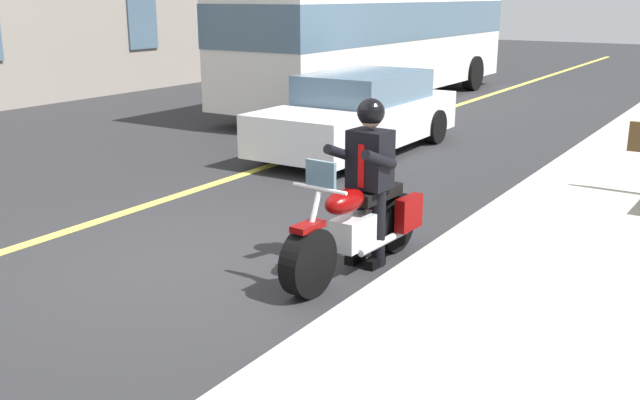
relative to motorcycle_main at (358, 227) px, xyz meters
name	(u,v)px	position (x,y,z in m)	size (l,w,h in m)	color
ground_plane	(190,265)	(0.86, -1.53, -0.45)	(80.00, 80.00, 0.00)	#28282B
lane_center_stripe	(64,232)	(0.86, -3.53, -0.45)	(60.00, 0.16, 0.01)	#E5DB4C
motorcycle_main	(358,227)	(0.00, 0.00, 0.00)	(2.22, 0.67, 1.26)	black
rider_main	(369,168)	(-0.19, 0.01, 0.58)	(0.64, 0.57, 1.74)	black
bus_near	(380,29)	(-10.85, -5.55, 1.42)	(11.05, 2.70, 3.30)	white
car_silver	(360,113)	(-5.10, -2.88, 0.24)	(4.60, 1.92, 1.40)	white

